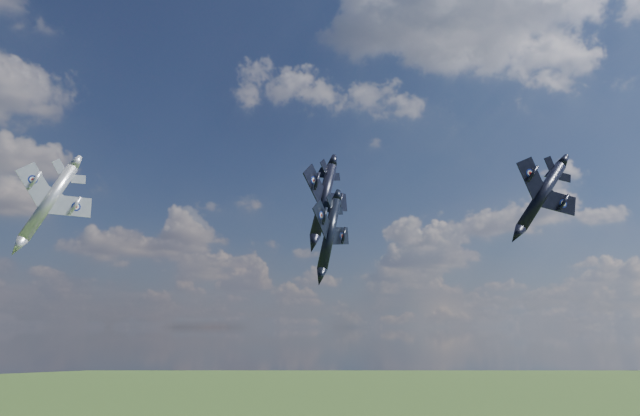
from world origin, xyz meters
TOP-DOWN VIEW (x-y plane):
  - jet_lead_navy at (4.23, 12.79)m, footprint 13.80×15.75m
  - jet_right_navy at (22.63, -4.58)m, footprint 13.86×16.43m
  - jet_high_navy at (11.57, 23.39)m, footprint 15.67×18.58m
  - jet_left_silver at (-26.28, 20.79)m, footprint 9.51×12.75m

SIDE VIEW (x-z plane):
  - jet_lead_navy at x=4.23m, z-range 76.22..82.14m
  - jet_left_silver at x=-26.28m, z-range 77.50..83.93m
  - jet_right_navy at x=22.63m, z-range 79.15..87.57m
  - jet_high_navy at x=11.57m, z-range 82.50..89.59m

